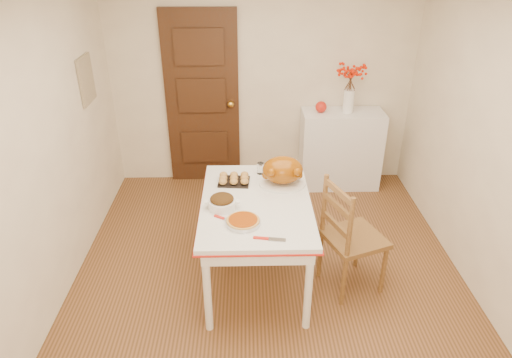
{
  "coord_description": "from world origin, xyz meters",
  "views": [
    {
      "loc": [
        -0.19,
        -3.14,
        2.73
      ],
      "look_at": [
        -0.12,
        0.1,
        0.98
      ],
      "focal_mm": 31.86,
      "sensor_mm": 36.0,
      "label": 1
    }
  ],
  "objects_px": {
    "sideboard": "(340,149)",
    "kitchen_table": "(256,241)",
    "chair_oak": "(354,235)",
    "turkey_platter": "(283,171)",
    "pumpkin_pie": "(243,221)"
  },
  "relations": [
    {
      "from": "kitchen_table",
      "to": "pumpkin_pie",
      "type": "height_order",
      "value": "pumpkin_pie"
    },
    {
      "from": "turkey_platter",
      "to": "pumpkin_pie",
      "type": "bearing_deg",
      "value": -131.38
    },
    {
      "from": "chair_oak",
      "to": "turkey_platter",
      "type": "xyz_separation_m",
      "value": [
        -0.58,
        0.37,
        0.42
      ]
    },
    {
      "from": "sideboard",
      "to": "chair_oak",
      "type": "distance_m",
      "value": 1.84
    },
    {
      "from": "pumpkin_pie",
      "to": "turkey_platter",
      "type": "bearing_deg",
      "value": 60.52
    },
    {
      "from": "sideboard",
      "to": "turkey_platter",
      "type": "xyz_separation_m",
      "value": [
        -0.81,
        -1.46,
        0.46
      ]
    },
    {
      "from": "pumpkin_pie",
      "to": "chair_oak",
      "type": "bearing_deg",
      "value": 14.23
    },
    {
      "from": "kitchen_table",
      "to": "turkey_platter",
      "type": "distance_m",
      "value": 0.64
    },
    {
      "from": "kitchen_table",
      "to": "chair_oak",
      "type": "relative_size",
      "value": 1.3
    },
    {
      "from": "sideboard",
      "to": "kitchen_table",
      "type": "height_order",
      "value": "sideboard"
    },
    {
      "from": "chair_oak",
      "to": "pumpkin_pie",
      "type": "bearing_deg",
      "value": 83.38
    },
    {
      "from": "sideboard",
      "to": "pumpkin_pie",
      "type": "relative_size",
      "value": 3.58
    },
    {
      "from": "sideboard",
      "to": "kitchen_table",
      "type": "bearing_deg",
      "value": -121.15
    },
    {
      "from": "sideboard",
      "to": "chair_oak",
      "type": "bearing_deg",
      "value": -97.06
    },
    {
      "from": "turkey_platter",
      "to": "pumpkin_pie",
      "type": "xyz_separation_m",
      "value": [
        -0.34,
        -0.6,
        -0.1
      ]
    }
  ]
}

